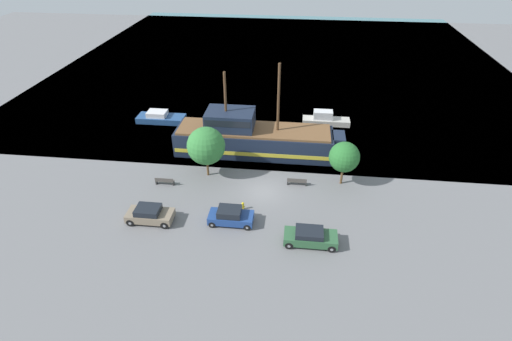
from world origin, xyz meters
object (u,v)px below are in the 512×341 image
Objects in this scene: moored_boat_dockside at (160,118)px; bench_promenade_east at (165,181)px; pirate_ship at (252,137)px; parked_car_curb_front at (150,214)px; moored_boat_outer at (325,119)px; bench_promenade_west at (297,181)px; parked_car_curb_mid at (231,216)px; fire_hydrant at (243,206)px; parked_car_curb_rear at (310,237)px.

bench_promenade_east is (5.13, -14.51, -0.09)m from moored_boat_dockside.
parked_car_curb_front is at bearing -119.09° from pirate_ship.
bench_promenade_east is (-0.49, 5.76, -0.31)m from parked_car_curb_front.
moored_boat_outer reaches higher than bench_promenade_west.
parked_car_curb_mid is 5.21× the size of fire_hydrant.
pirate_ship is at bearing 88.61° from parked_car_curb_mid.
parked_car_curb_mid reaches higher than moored_boat_dockside.
fire_hydrant is (-8.20, -19.32, -0.25)m from moored_boat_outer.
bench_promenade_east is at bearing -173.80° from bench_promenade_west.
parked_car_curb_mid is at bearing -130.76° from bench_promenade_west.
parked_car_curb_mid reaches higher than parked_car_curb_rear.
moored_boat_dockside is (-13.16, 6.70, -1.31)m from pirate_ship.
parked_car_curb_front is 2.16× the size of bench_promenade_east.
parked_car_curb_rear is at bearing -5.22° from parked_car_curb_front.
parked_car_curb_mid reaches higher than fire_hydrant.
parked_car_curb_mid reaches higher than parked_car_curb_front.
moored_boat_outer is at bearing 77.45° from bench_promenade_west.
parked_car_curb_mid is (12.85, -19.68, 0.21)m from moored_boat_dockside.
pirate_ship is 9.65× the size of bench_promenade_west.
pirate_ship reaches higher than moored_boat_outer.
moored_boat_outer is 20.99m from fire_hydrant.
parked_car_curb_front is at bearing -74.53° from moored_boat_dockside.
bench_promenade_east is (-16.72, -16.23, -0.22)m from moored_boat_outer.
parked_car_curb_rear is at bearing -15.05° from parked_car_curb_mid.
bench_promenade_west is at bearing -102.55° from moored_boat_outer.
parked_car_curb_front is (-7.55, -13.57, -1.10)m from pirate_ship.
fire_hydrant is 0.40× the size of bench_promenade_east.
parked_car_curb_rear is at bearing -25.56° from bench_promenade_east.
bench_promenade_east is at bearing 146.21° from parked_car_curb_mid.
parked_car_curb_front is 14.34m from parked_car_curb_rear.
parked_car_curb_rear reaches higher than bench_promenade_east.
pirate_ship is 14.83m from moored_boat_dockside.
fire_hydrant is (8.04, 2.67, -0.34)m from parked_car_curb_front.
pirate_ship is 4.81× the size of parked_car_curb_mid.
fire_hydrant is (-6.24, 3.97, -0.31)m from parked_car_curb_rear.
bench_promenade_east is 0.96× the size of bench_promenade_west.
parked_car_curb_mid is 0.90× the size of parked_car_curb_rear.
bench_promenade_west is at bearing 98.90° from parked_car_curb_rear.
fire_hydrant is 9.07m from bench_promenade_east.
pirate_ship is 4.32× the size of parked_car_curb_rear.
moored_boat_dockside is at bearing 153.02° from pirate_ship.
bench_promenade_west is (5.40, -6.35, -1.40)m from pirate_ship.
bench_promenade_west is (-1.33, 8.52, -0.27)m from parked_car_curb_rear.
bench_promenade_west is (18.56, -13.05, -0.09)m from moored_boat_dockside.
pirate_ship is 15.57m from parked_car_curb_front.
fire_hydrant is at bearing 68.85° from parked_car_curb_mid.
parked_car_curb_mid is 2.25m from fire_hydrant.
parked_car_curb_front is at bearing -175.35° from parked_car_curb_mid.
bench_promenade_east is at bearing 154.44° from parked_car_curb_rear.
parked_car_curb_mid is at bearing 4.65° from parked_car_curb_front.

